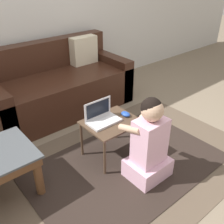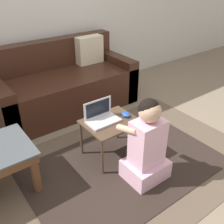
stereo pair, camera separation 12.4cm
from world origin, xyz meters
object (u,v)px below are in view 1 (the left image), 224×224
(laptop_desk, at_px, (111,126))
(laptop, at_px, (102,118))
(couch, at_px, (59,87))
(person_seated, at_px, (149,144))
(computer_mouse, at_px, (126,114))

(laptop_desk, xyz_separation_m, laptop, (-0.06, 0.05, 0.08))
(couch, xyz_separation_m, person_seated, (-0.05, -1.59, 0.04))
(laptop, xyz_separation_m, person_seated, (0.12, -0.48, -0.08))
(couch, relative_size, laptop, 5.87)
(couch, height_order, computer_mouse, couch)
(person_seated, bearing_deg, couch, 88.04)
(couch, bearing_deg, person_seated, -91.96)
(laptop_desk, height_order, person_seated, person_seated)
(laptop, bearing_deg, person_seated, -76.08)
(couch, bearing_deg, laptop_desk, -95.54)
(laptop_desk, height_order, laptop, laptop)
(laptop_desk, bearing_deg, laptop, 138.84)
(computer_mouse, bearing_deg, couch, 92.90)
(laptop_desk, bearing_deg, person_seated, -82.17)
(couch, bearing_deg, laptop, -98.86)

